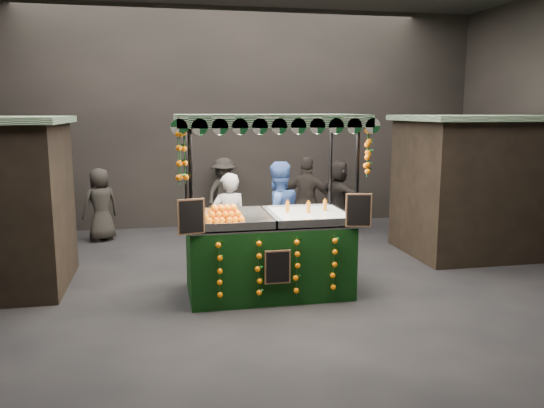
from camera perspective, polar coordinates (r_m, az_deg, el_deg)
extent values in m
plane|color=black|center=(8.35, -0.31, -9.06)|extent=(12.00, 12.00, 0.00)
cube|color=black|center=(12.85, -4.75, 8.85)|extent=(12.00, 0.10, 5.00)
cube|color=black|center=(3.16, 17.79, 5.83)|extent=(12.00, 0.10, 5.00)
cube|color=black|center=(11.09, 20.94, 1.63)|extent=(2.80, 2.00, 2.50)
cube|color=#104A1E|center=(11.00, 21.35, 8.34)|extent=(3.00, 2.20, 0.10)
cube|color=black|center=(8.15, -0.43, -5.63)|extent=(2.34, 1.27, 1.06)
cube|color=silver|center=(8.02, -0.44, -1.82)|extent=(2.34, 1.27, 0.04)
cylinder|color=black|center=(7.26, -8.34, -1.62)|extent=(0.05, 0.05, 2.55)
cylinder|color=black|center=(7.72, 8.75, -0.95)|extent=(0.05, 0.05, 2.55)
cylinder|color=black|center=(8.45, -8.83, -0.03)|extent=(0.05, 0.05, 2.55)
cylinder|color=black|center=(8.85, 6.04, 0.47)|extent=(0.05, 0.05, 2.55)
cube|color=#104A1E|center=(7.86, -0.45, 9.02)|extent=(2.60, 1.54, 0.08)
cube|color=silver|center=(8.16, 3.96, -1.20)|extent=(1.04, 1.15, 0.08)
cube|color=black|center=(7.18, -8.41, -1.31)|extent=(0.36, 0.10, 0.47)
cube|color=black|center=(7.65, 9.00, -0.64)|extent=(0.36, 0.10, 0.47)
cube|color=black|center=(7.50, 0.58, -6.58)|extent=(0.36, 0.03, 0.47)
imported|color=gray|center=(9.11, -4.52, -2.01)|extent=(0.68, 0.52, 1.68)
imported|color=navy|center=(9.23, 0.55, -1.29)|extent=(1.06, 0.92, 1.85)
imported|color=#2B2622|center=(11.11, -25.72, -0.15)|extent=(0.77, 0.56, 1.94)
imported|color=black|center=(11.67, 17.50, 0.78)|extent=(0.95, 0.74, 1.93)
imported|color=#2A2522|center=(10.98, 3.69, 0.29)|extent=(1.12, 0.91, 1.78)
imported|color=#292622|center=(12.57, -5.01, 1.11)|extent=(1.19, 1.15, 1.63)
imported|color=#272420|center=(11.90, -17.42, -0.06)|extent=(0.88, 0.78, 1.52)
imported|color=#2C2623|center=(12.29, 6.91, 0.83)|extent=(0.95, 1.56, 1.61)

